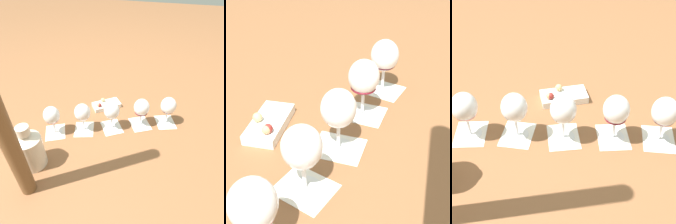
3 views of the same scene
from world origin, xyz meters
TOP-DOWN VIEW (x-y plane):
  - ground_plane at (0.00, 0.00)m, footprint 8.00×8.00m
  - tasting_card_0 at (-0.26, -0.13)m, footprint 0.14×0.15m
  - tasting_card_1 at (-0.13, -0.06)m, footprint 0.13×0.14m
  - tasting_card_2 at (-0.00, -0.00)m, footprint 0.15×0.15m
  - tasting_card_3 at (0.14, 0.08)m, footprint 0.15×0.15m
  - tasting_card_4 at (0.26, 0.14)m, footprint 0.14×0.15m
  - wine_glass_0 at (-0.26, -0.13)m, footprint 0.08×0.08m
  - wine_glass_1 at (-0.13, -0.06)m, footprint 0.08×0.08m
  - wine_glass_2 at (-0.00, -0.00)m, footprint 0.08×0.08m
  - wine_glass_3 at (0.14, 0.08)m, footprint 0.08×0.08m
  - wine_glass_4 at (0.26, 0.14)m, footprint 0.08×0.08m
  - snack_dish at (-0.10, 0.16)m, footprint 0.17×0.17m

SIDE VIEW (x-z plane):
  - ground_plane at x=0.00m, z-range 0.00..0.00m
  - tasting_card_0 at x=-0.26m, z-range 0.00..0.00m
  - tasting_card_1 at x=-0.13m, z-range 0.00..0.00m
  - tasting_card_2 at x=0.00m, z-range 0.00..0.00m
  - tasting_card_3 at x=0.14m, z-range 0.00..0.00m
  - tasting_card_4 at x=0.26m, z-range 0.00..0.00m
  - snack_dish at x=-0.10m, z-range -0.01..0.04m
  - wine_glass_4 at x=0.26m, z-range 0.03..0.18m
  - wine_glass_0 at x=-0.26m, z-range 0.03..0.18m
  - wine_glass_1 at x=-0.13m, z-range 0.03..0.18m
  - wine_glass_2 at x=0.00m, z-range 0.03..0.18m
  - wine_glass_3 at x=0.14m, z-range 0.03..0.18m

